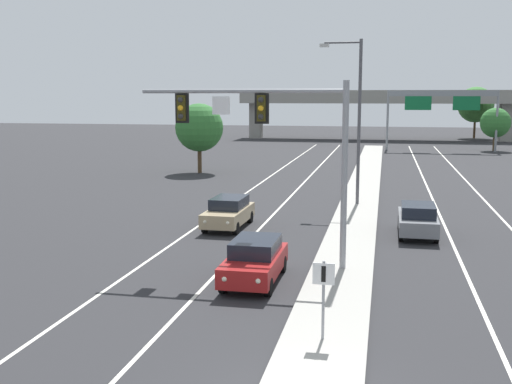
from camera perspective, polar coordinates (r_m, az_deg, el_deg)
median_island at (r=31.39m, az=8.73°, el=-3.64°), size 2.40×110.00×0.15m
lane_stripe_oncoming_center at (r=38.74m, az=2.33°, el=-1.29°), size 0.14×100.00×0.01m
lane_stripe_receding_center at (r=38.37m, az=16.32°, el=-1.74°), size 0.14×100.00×0.01m
edge_stripe_left at (r=39.40m, az=-2.41°, el=-1.12°), size 0.14×100.00×0.01m
edge_stripe_right at (r=38.79m, az=21.19°, el=-1.87°), size 0.14×100.00×0.01m
overhead_signal_mast at (r=24.13m, az=1.87°, el=5.45°), size 8.17×0.44×7.20m
median_sign_post at (r=17.25m, az=6.18°, el=-8.76°), size 0.60×0.10×2.20m
street_lamp_median at (r=38.74m, az=9.10°, el=7.22°), size 2.58×0.28×10.00m
car_oncoming_red at (r=22.97m, az=-0.11°, el=-6.23°), size 1.83×4.47×1.58m
car_oncoming_tan at (r=32.33m, az=-2.53°, el=-1.84°), size 1.89×4.50×1.58m
car_receding_grey at (r=31.46m, az=14.56°, el=-2.41°), size 1.84×4.48×1.58m
highway_sign_gantry at (r=80.67m, az=16.65°, el=7.97°), size 13.28×0.42×7.50m
overpass_bridge at (r=99.74m, az=10.96°, el=8.04°), size 42.40×6.40×7.65m
tree_far_right_c at (r=106.97m, az=19.44°, el=7.53°), size 5.70×5.70×8.25m
tree_far_left_c at (r=55.50m, az=-5.21°, el=5.88°), size 4.24×4.24×6.14m
tree_far_right_b at (r=83.06m, az=21.04°, el=5.92°), size 3.69×3.69×5.34m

